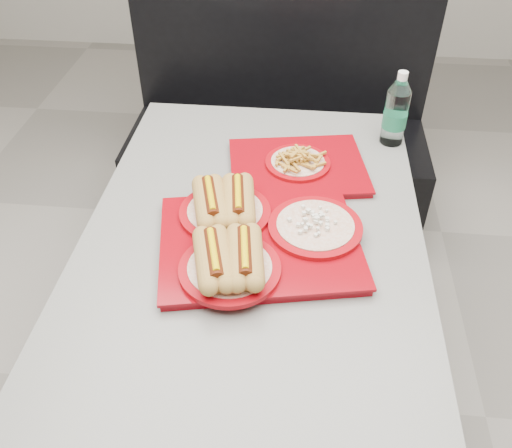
# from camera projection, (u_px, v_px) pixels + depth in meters

# --- Properties ---
(ground) EXTENTS (6.00, 6.00, 0.00)m
(ground) POSITION_uv_depth(u_px,v_px,m) (253.00, 396.00, 1.91)
(ground) COLOR gray
(ground) RESTS_ON ground
(diner_table) EXTENTS (0.92, 1.42, 0.75)m
(diner_table) POSITION_uv_depth(u_px,v_px,m) (252.00, 282.00, 1.53)
(diner_table) COLOR black
(diner_table) RESTS_ON ground
(booth_bench) EXTENTS (1.30, 0.57, 1.35)m
(booth_bench) POSITION_uv_depth(u_px,v_px,m) (278.00, 135.00, 2.47)
(booth_bench) COLOR black
(booth_bench) RESTS_ON ground
(tray_near) EXTENTS (0.57, 0.49, 0.11)m
(tray_near) POSITION_uv_depth(u_px,v_px,m) (251.00, 235.00, 1.37)
(tray_near) COLOR maroon
(tray_near) RESTS_ON diner_table
(tray_far) EXTENTS (0.45, 0.38, 0.08)m
(tray_far) POSITION_uv_depth(u_px,v_px,m) (298.00, 164.00, 1.64)
(tray_far) COLOR maroon
(tray_far) RESTS_ON diner_table
(water_bottle) EXTENTS (0.08, 0.08, 0.24)m
(water_bottle) POSITION_uv_depth(u_px,v_px,m) (396.00, 113.00, 1.71)
(water_bottle) COLOR silver
(water_bottle) RESTS_ON diner_table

